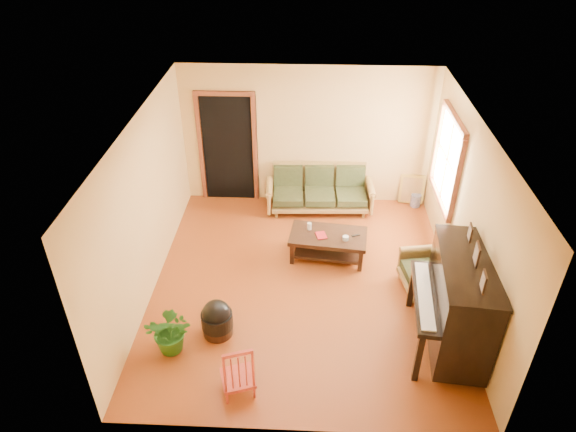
{
  "coord_description": "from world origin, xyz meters",
  "views": [
    {
      "loc": [
        0.03,
        -5.98,
        5.19
      ],
      "look_at": [
        -0.24,
        0.2,
        1.1
      ],
      "focal_mm": 32.0,
      "sensor_mm": 36.0,
      "label": 1
    }
  ],
  "objects_px": {
    "armchair": "(427,268)",
    "ceramic_crock": "(416,200)",
    "coffee_table": "(328,246)",
    "piano": "(459,305)",
    "footstool": "(217,322)",
    "potted_plant": "(171,331)",
    "sofa": "(320,190)",
    "red_chair": "(237,366)"
  },
  "relations": [
    {
      "from": "sofa",
      "to": "footstool",
      "type": "xyz_separation_m",
      "value": [
        -1.39,
        -3.19,
        -0.21
      ]
    },
    {
      "from": "armchair",
      "to": "potted_plant",
      "type": "bearing_deg",
      "value": -168.46
    },
    {
      "from": "sofa",
      "to": "piano",
      "type": "relative_size",
      "value": 1.24
    },
    {
      "from": "potted_plant",
      "to": "coffee_table",
      "type": "bearing_deg",
      "value": 45.12
    },
    {
      "from": "coffee_table",
      "to": "red_chair",
      "type": "xyz_separation_m",
      "value": [
        -1.13,
        -2.66,
        0.19
      ]
    },
    {
      "from": "piano",
      "to": "red_chair",
      "type": "xyz_separation_m",
      "value": [
        -2.73,
        -0.86,
        -0.28
      ]
    },
    {
      "from": "footstool",
      "to": "potted_plant",
      "type": "relative_size",
      "value": 0.63
    },
    {
      "from": "red_chair",
      "to": "potted_plant",
      "type": "relative_size",
      "value": 1.22
    },
    {
      "from": "ceramic_crock",
      "to": "potted_plant",
      "type": "bearing_deg",
      "value": -135.34
    },
    {
      "from": "coffee_table",
      "to": "red_chair",
      "type": "height_order",
      "value": "red_chair"
    },
    {
      "from": "red_chair",
      "to": "ceramic_crock",
      "type": "relative_size",
      "value": 3.44
    },
    {
      "from": "ceramic_crock",
      "to": "potted_plant",
      "type": "distance_m",
      "value": 5.26
    },
    {
      "from": "sofa",
      "to": "footstool",
      "type": "bearing_deg",
      "value": -116.02
    },
    {
      "from": "footstool",
      "to": "coffee_table",
      "type": "bearing_deg",
      "value": 49.14
    },
    {
      "from": "sofa",
      "to": "coffee_table",
      "type": "xyz_separation_m",
      "value": [
        0.13,
        -1.43,
        -0.19
      ]
    },
    {
      "from": "sofa",
      "to": "coffee_table",
      "type": "relative_size",
      "value": 1.58
    },
    {
      "from": "sofa",
      "to": "ceramic_crock",
      "type": "xyz_separation_m",
      "value": [
        1.82,
        0.2,
        -0.29
      ]
    },
    {
      "from": "coffee_table",
      "to": "armchair",
      "type": "distance_m",
      "value": 1.61
    },
    {
      "from": "sofa",
      "to": "armchair",
      "type": "distance_m",
      "value": 2.66
    },
    {
      "from": "footstool",
      "to": "piano",
      "type": "bearing_deg",
      "value": -0.85
    },
    {
      "from": "sofa",
      "to": "red_chair",
      "type": "relative_size",
      "value": 2.35
    },
    {
      "from": "sofa",
      "to": "potted_plant",
      "type": "bearing_deg",
      "value": -121.31
    },
    {
      "from": "coffee_table",
      "to": "piano",
      "type": "bearing_deg",
      "value": -48.33
    },
    {
      "from": "coffee_table",
      "to": "piano",
      "type": "height_order",
      "value": "piano"
    },
    {
      "from": "sofa",
      "to": "potted_plant",
      "type": "relative_size",
      "value": 2.86
    },
    {
      "from": "piano",
      "to": "footstool",
      "type": "bearing_deg",
      "value": -175.23
    },
    {
      "from": "armchair",
      "to": "piano",
      "type": "xyz_separation_m",
      "value": [
        0.17,
        -1.08,
        0.29
      ]
    },
    {
      "from": "armchair",
      "to": "piano",
      "type": "bearing_deg",
      "value": -90.39
    },
    {
      "from": "sofa",
      "to": "coffee_table",
      "type": "height_order",
      "value": "sofa"
    },
    {
      "from": "armchair",
      "to": "potted_plant",
      "type": "height_order",
      "value": "armchair"
    },
    {
      "from": "footstool",
      "to": "red_chair",
      "type": "height_order",
      "value": "red_chair"
    },
    {
      "from": "potted_plant",
      "to": "armchair",
      "type": "bearing_deg",
      "value": 21.08
    },
    {
      "from": "armchair",
      "to": "ceramic_crock",
      "type": "height_order",
      "value": "armchair"
    },
    {
      "from": "coffee_table",
      "to": "potted_plant",
      "type": "height_order",
      "value": "potted_plant"
    },
    {
      "from": "coffee_table",
      "to": "piano",
      "type": "relative_size",
      "value": 0.78
    },
    {
      "from": "red_chair",
      "to": "ceramic_crock",
      "type": "bearing_deg",
      "value": 39.01
    },
    {
      "from": "armchair",
      "to": "piano",
      "type": "height_order",
      "value": "piano"
    },
    {
      "from": "armchair",
      "to": "ceramic_crock",
      "type": "distance_m",
      "value": 2.38
    },
    {
      "from": "coffee_table",
      "to": "piano",
      "type": "xyz_separation_m",
      "value": [
        1.6,
        -1.8,
        0.46
      ]
    },
    {
      "from": "footstool",
      "to": "armchair",
      "type": "bearing_deg",
      "value": 19.35
    },
    {
      "from": "piano",
      "to": "footstool",
      "type": "height_order",
      "value": "piano"
    },
    {
      "from": "piano",
      "to": "sofa",
      "type": "bearing_deg",
      "value": 123.78
    }
  ]
}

